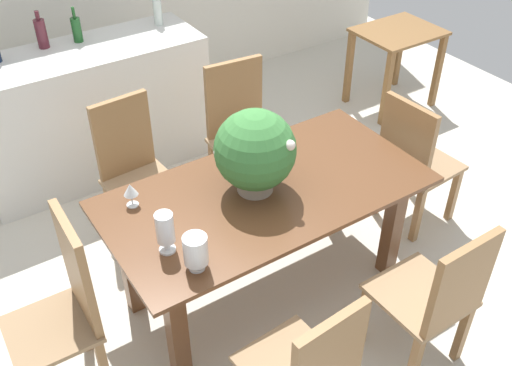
{
  "coord_description": "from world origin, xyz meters",
  "views": [
    {
      "loc": [
        -1.43,
        -2.19,
        2.73
      ],
      "look_at": [
        0.02,
        0.02,
        0.72
      ],
      "focal_mm": 41.42,
      "sensor_mm": 36.0,
      "label": 1
    }
  ],
  "objects_px": {
    "chair_head_end": "(67,304)",
    "chair_foot_end": "(413,159)",
    "chair_near_right": "(438,296)",
    "chair_far_right": "(241,126)",
    "wine_glass": "(130,190)",
    "side_table": "(396,47)",
    "wine_bottle_tall": "(41,33)",
    "flower_centerpiece": "(255,151)",
    "wine_bottle_green": "(158,11)",
    "wine_bottle_clear": "(77,29)",
    "kitchen_counter": "(92,112)",
    "dining_table": "(266,210)",
    "crystal_vase_center_near": "(196,250)",
    "crystal_vase_left": "(165,230)",
    "chair_far_left": "(133,166)"
  },
  "relations": [
    {
      "from": "kitchen_counter",
      "to": "wine_bottle_clear",
      "type": "height_order",
      "value": "wine_bottle_clear"
    },
    {
      "from": "crystal_vase_left",
      "to": "wine_bottle_green",
      "type": "relative_size",
      "value": 0.8
    },
    {
      "from": "crystal_vase_center_near",
      "to": "wine_bottle_green",
      "type": "distance_m",
      "value": 2.38
    },
    {
      "from": "wine_bottle_tall",
      "to": "wine_bottle_clear",
      "type": "bearing_deg",
      "value": -8.2
    },
    {
      "from": "flower_centerpiece",
      "to": "chair_foot_end",
      "type": "bearing_deg",
      "value": -1.92
    },
    {
      "from": "kitchen_counter",
      "to": "wine_bottle_clear",
      "type": "bearing_deg",
      "value": 72.77
    },
    {
      "from": "chair_head_end",
      "to": "chair_near_right",
      "type": "distance_m",
      "value": 1.8
    },
    {
      "from": "chair_far_left",
      "to": "wine_bottle_clear",
      "type": "height_order",
      "value": "wine_bottle_clear"
    },
    {
      "from": "dining_table",
      "to": "chair_near_right",
      "type": "bearing_deg",
      "value": -66.39
    },
    {
      "from": "chair_near_right",
      "to": "flower_centerpiece",
      "type": "relative_size",
      "value": 2.01
    },
    {
      "from": "side_table",
      "to": "chair_far_right",
      "type": "bearing_deg",
      "value": -169.04
    },
    {
      "from": "chair_near_right",
      "to": "crystal_vase_left",
      "type": "bearing_deg",
      "value": -37.13
    },
    {
      "from": "chair_far_right",
      "to": "wine_glass",
      "type": "relative_size",
      "value": 7.32
    },
    {
      "from": "wine_bottle_green",
      "to": "side_table",
      "type": "bearing_deg",
      "value": -17.28
    },
    {
      "from": "chair_near_right",
      "to": "crystal_vase_left",
      "type": "xyz_separation_m",
      "value": [
        -1.06,
        0.78,
        0.37
      ]
    },
    {
      "from": "flower_centerpiece",
      "to": "wine_bottle_green",
      "type": "xyz_separation_m",
      "value": [
        0.35,
        1.85,
        0.08
      ]
    },
    {
      "from": "chair_head_end",
      "to": "chair_near_right",
      "type": "relative_size",
      "value": 1.1
    },
    {
      "from": "chair_foot_end",
      "to": "crystal_vase_center_near",
      "type": "distance_m",
      "value": 1.81
    },
    {
      "from": "crystal_vase_center_near",
      "to": "wine_glass",
      "type": "relative_size",
      "value": 1.38
    },
    {
      "from": "wine_glass",
      "to": "wine_bottle_tall",
      "type": "distance_m",
      "value": 1.7
    },
    {
      "from": "crystal_vase_left",
      "to": "chair_head_end",
      "type": "bearing_deg",
      "value": 164.98
    },
    {
      "from": "chair_near_right",
      "to": "wine_bottle_clear",
      "type": "relative_size",
      "value": 3.8
    },
    {
      "from": "crystal_vase_left",
      "to": "crystal_vase_center_near",
      "type": "xyz_separation_m",
      "value": [
        0.06,
        -0.18,
        -0.02
      ]
    },
    {
      "from": "chair_head_end",
      "to": "chair_near_right",
      "type": "bearing_deg",
      "value": 60.73
    },
    {
      "from": "dining_table",
      "to": "wine_bottle_clear",
      "type": "bearing_deg",
      "value": 99.33
    },
    {
      "from": "chair_far_right",
      "to": "wine_bottle_tall",
      "type": "height_order",
      "value": "wine_bottle_tall"
    },
    {
      "from": "kitchen_counter",
      "to": "wine_bottle_clear",
      "type": "relative_size",
      "value": 6.78
    },
    {
      "from": "wine_bottle_tall",
      "to": "chair_far_right",
      "type": "bearing_deg",
      "value": -47.03
    },
    {
      "from": "dining_table",
      "to": "crystal_vase_left",
      "type": "bearing_deg",
      "value": -168.54
    },
    {
      "from": "chair_head_end",
      "to": "side_table",
      "type": "height_order",
      "value": "chair_head_end"
    },
    {
      "from": "dining_table",
      "to": "chair_near_right",
      "type": "xyz_separation_m",
      "value": [
        0.4,
        -0.92,
        -0.09
      ]
    },
    {
      "from": "kitchen_counter",
      "to": "wine_bottle_clear",
      "type": "distance_m",
      "value": 0.6
    },
    {
      "from": "flower_centerpiece",
      "to": "kitchen_counter",
      "type": "bearing_deg",
      "value": 100.07
    },
    {
      "from": "kitchen_counter",
      "to": "wine_glass",
      "type": "bearing_deg",
      "value": -101.26
    },
    {
      "from": "crystal_vase_left",
      "to": "kitchen_counter",
      "type": "distance_m",
      "value": 1.98
    },
    {
      "from": "chair_far_left",
      "to": "crystal_vase_left",
      "type": "height_order",
      "value": "crystal_vase_left"
    },
    {
      "from": "crystal_vase_center_near",
      "to": "wine_bottle_green",
      "type": "relative_size",
      "value": 0.68
    },
    {
      "from": "chair_far_left",
      "to": "flower_centerpiece",
      "type": "xyz_separation_m",
      "value": [
        0.36,
        -0.88,
        0.48
      ]
    },
    {
      "from": "chair_near_right",
      "to": "chair_foot_end",
      "type": "bearing_deg",
      "value": -130.06
    },
    {
      "from": "wine_glass",
      "to": "wine_bottle_clear",
      "type": "bearing_deg",
      "value": 78.21
    },
    {
      "from": "chair_head_end",
      "to": "crystal_vase_left",
      "type": "relative_size",
      "value": 4.68
    },
    {
      "from": "dining_table",
      "to": "chair_foot_end",
      "type": "xyz_separation_m",
      "value": [
        1.15,
        -0.01,
        -0.08
      ]
    },
    {
      "from": "chair_foot_end",
      "to": "crystal_vase_center_near",
      "type": "xyz_separation_m",
      "value": [
        -1.75,
        -0.31,
        0.34
      ]
    },
    {
      "from": "chair_head_end",
      "to": "chair_foot_end",
      "type": "height_order",
      "value": "chair_head_end"
    },
    {
      "from": "flower_centerpiece",
      "to": "chair_head_end",
      "type": "bearing_deg",
      "value": -178.12
    },
    {
      "from": "chair_foot_end",
      "to": "flower_centerpiece",
      "type": "bearing_deg",
      "value": 84.45
    },
    {
      "from": "chair_head_end",
      "to": "chair_far_left",
      "type": "distance_m",
      "value": 1.18
    },
    {
      "from": "kitchen_counter",
      "to": "wine_bottle_green",
      "type": "relative_size",
      "value": 6.12
    },
    {
      "from": "wine_bottle_clear",
      "to": "wine_bottle_green",
      "type": "distance_m",
      "value": 0.61
    },
    {
      "from": "chair_far_right",
      "to": "wine_bottle_green",
      "type": "height_order",
      "value": "wine_bottle_green"
    }
  ]
}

